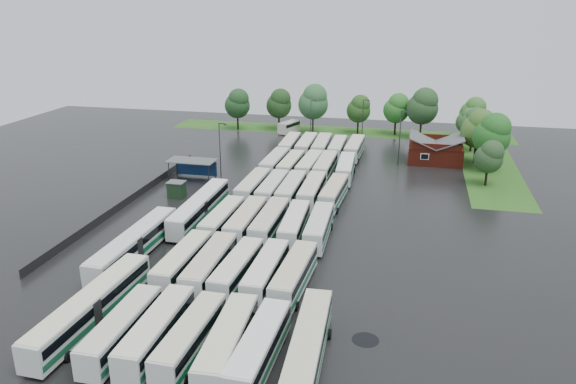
% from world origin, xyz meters
% --- Properties ---
extents(ground, '(160.00, 160.00, 0.00)m').
position_xyz_m(ground, '(0.00, 0.00, 0.00)').
color(ground, black).
rests_on(ground, ground).
extents(brick_building, '(10.07, 8.60, 5.39)m').
position_xyz_m(brick_building, '(24.00, 42.77, 1.87)').
color(brick_building, maroon).
rests_on(brick_building, ground).
extents(wash_shed, '(8.20, 4.20, 3.58)m').
position_xyz_m(wash_shed, '(-17.20, 22.02, 2.99)').
color(wash_shed, '#2D2D30').
rests_on(wash_shed, ground).
extents(utility_hut, '(2.70, 2.20, 2.62)m').
position_xyz_m(utility_hut, '(-16.20, 12.60, 1.32)').
color(utility_hut, black).
rests_on(utility_hut, ground).
extents(grass_strip_north, '(80.00, 10.00, 0.01)m').
position_xyz_m(grass_strip_north, '(2.00, 64.80, 0.01)').
color(grass_strip_north, '#295C18').
rests_on(grass_strip_north, ground).
extents(grass_strip_east, '(10.00, 50.00, 0.01)m').
position_xyz_m(grass_strip_east, '(34.00, 42.80, 0.01)').
color(grass_strip_east, '#295C18').
rests_on(grass_strip_east, ground).
extents(west_fence, '(0.10, 50.00, 1.20)m').
position_xyz_m(west_fence, '(-22.20, 8.00, 0.60)').
color(west_fence, '#2D2D30').
rests_on(west_fence, ground).
extents(bus_r0c0, '(2.54, 11.79, 3.28)m').
position_xyz_m(bus_r0c0, '(-4.58, -26.09, 1.80)').
color(bus_r0c0, silver).
rests_on(bus_r0c0, ground).
extents(bus_r0c1, '(2.74, 12.19, 3.39)m').
position_xyz_m(bus_r0c1, '(-1.35, -25.77, 1.86)').
color(bus_r0c1, silver).
rests_on(bus_r0c1, ground).
extents(bus_r0c2, '(2.78, 11.73, 3.25)m').
position_xyz_m(bus_r0c2, '(1.89, -25.89, 1.79)').
color(bus_r0c2, silver).
rests_on(bus_r0c2, ground).
extents(bus_r0c3, '(3.25, 12.48, 3.44)m').
position_xyz_m(bus_r0c3, '(5.39, -26.17, 1.89)').
color(bus_r0c3, silver).
rests_on(bus_r0c3, ground).
extents(bus_r0c4, '(2.86, 12.18, 3.37)m').
position_xyz_m(bus_r0c4, '(8.24, -26.27, 1.86)').
color(bus_r0c4, silver).
rests_on(bus_r0c4, ground).
extents(bus_r1c0, '(2.70, 12.08, 3.35)m').
position_xyz_m(bus_r1c0, '(-4.59, -12.25, 1.84)').
color(bus_r1c0, silver).
rests_on(bus_r1c0, ground).
extents(bus_r1c1, '(2.83, 12.40, 3.44)m').
position_xyz_m(bus_r1c1, '(-1.26, -12.53, 1.89)').
color(bus_r1c1, silver).
rests_on(bus_r1c1, ground).
extents(bus_r1c2, '(2.92, 11.75, 3.25)m').
position_xyz_m(bus_r1c2, '(1.87, -12.52, 1.79)').
color(bus_r1c2, silver).
rests_on(bus_r1c2, ground).
extents(bus_r1c3, '(2.55, 11.79, 3.28)m').
position_xyz_m(bus_r1c3, '(5.12, -12.44, 1.80)').
color(bus_r1c3, silver).
rests_on(bus_r1c3, ground).
extents(bus_r1c4, '(3.00, 12.10, 3.35)m').
position_xyz_m(bus_r1c4, '(8.26, -12.51, 1.84)').
color(bus_r1c4, silver).
rests_on(bus_r1c4, ground).
extents(bus_r2c0, '(2.70, 11.90, 3.30)m').
position_xyz_m(bus_r2c0, '(-4.45, 0.86, 1.82)').
color(bus_r2c0, silver).
rests_on(bus_r2c0, ground).
extents(bus_r2c1, '(2.66, 12.29, 3.42)m').
position_xyz_m(bus_r2c1, '(-1.16, 0.88, 1.88)').
color(bus_r2c1, silver).
rests_on(bus_r2c1, ground).
extents(bus_r2c2, '(2.63, 12.27, 3.42)m').
position_xyz_m(bus_r2c2, '(1.98, 1.18, 1.88)').
color(bus_r2c2, silver).
rests_on(bus_r2c2, ground).
extents(bus_r2c3, '(3.09, 11.92, 3.29)m').
position_xyz_m(bus_r2c3, '(5.29, 1.31, 1.81)').
color(bus_r2c3, silver).
rests_on(bus_r2c3, ground).
extents(bus_r2c4, '(2.90, 11.90, 3.29)m').
position_xyz_m(bus_r2c4, '(8.56, 1.22, 1.81)').
color(bus_r2c4, silver).
rests_on(bus_r2c4, ground).
extents(bus_r3c0, '(2.65, 12.16, 3.38)m').
position_xyz_m(bus_r3c0, '(-4.28, 14.86, 1.86)').
color(bus_r3c0, silver).
rests_on(bus_r3c0, ground).
extents(bus_r3c1, '(2.56, 11.99, 3.34)m').
position_xyz_m(bus_r3c1, '(-1.11, 14.70, 1.84)').
color(bus_r3c1, silver).
rests_on(bus_r3c1, ground).
extents(bus_r3c2, '(2.68, 12.17, 3.38)m').
position_xyz_m(bus_r3c2, '(1.87, 14.76, 1.86)').
color(bus_r3c2, silver).
rests_on(bus_r3c2, ground).
extents(bus_r3c3, '(2.75, 12.22, 3.39)m').
position_xyz_m(bus_r3c3, '(5.09, 15.00, 1.87)').
color(bus_r3c3, silver).
rests_on(bus_r3c3, ground).
extents(bus_r3c4, '(3.02, 11.90, 3.28)m').
position_xyz_m(bus_r3c4, '(8.46, 15.05, 1.81)').
color(bus_r3c4, silver).
rests_on(bus_r3c4, ground).
extents(bus_r4c0, '(2.73, 12.20, 3.39)m').
position_xyz_m(bus_r4c0, '(-4.25, 28.69, 1.86)').
color(bus_r4c0, silver).
rests_on(bus_r4c0, ground).
extents(bus_r4c1, '(2.72, 11.72, 3.25)m').
position_xyz_m(bus_r4c1, '(-1.16, 28.17, 1.79)').
color(bus_r4c1, silver).
rests_on(bus_r4c1, ground).
extents(bus_r4c2, '(2.91, 12.18, 3.37)m').
position_xyz_m(bus_r4c2, '(2.16, 28.35, 1.85)').
color(bus_r4c2, silver).
rests_on(bus_r4c2, ground).
extents(bus_r4c3, '(2.62, 12.23, 3.40)m').
position_xyz_m(bus_r4c3, '(5.01, 28.30, 1.87)').
color(bus_r4c3, silver).
rests_on(bus_r4c3, ground).
extents(bus_r4c4, '(3.17, 12.19, 3.36)m').
position_xyz_m(bus_r4c4, '(8.59, 28.17, 1.85)').
color(bus_r4c4, silver).
rests_on(bus_r4c4, ground).
extents(bus_r5c0, '(2.98, 12.08, 3.34)m').
position_xyz_m(bus_r5c0, '(-4.47, 42.01, 1.84)').
color(bus_r5c0, silver).
rests_on(bus_r5c0, ground).
extents(bus_r5c1, '(2.84, 12.32, 3.42)m').
position_xyz_m(bus_r5c1, '(-1.08, 42.02, 1.88)').
color(bus_r5c1, silver).
rests_on(bus_r5c1, ground).
extents(bus_r5c2, '(3.02, 12.45, 3.44)m').
position_xyz_m(bus_r5c2, '(2.02, 42.02, 1.89)').
color(bus_r5c2, silver).
rests_on(bus_r5c2, ground).
extents(bus_r5c3, '(2.69, 11.87, 3.29)m').
position_xyz_m(bus_r5c3, '(5.22, 41.67, 1.81)').
color(bus_r5c3, silver).
rests_on(bus_r5c3, ground).
extents(bus_r5c4, '(2.84, 12.23, 3.39)m').
position_xyz_m(bus_r5c4, '(8.53, 42.30, 1.86)').
color(bus_r5c4, silver).
rests_on(bus_r5c4, ground).
extents(artic_bus_west_a, '(3.28, 18.25, 3.37)m').
position_xyz_m(artic_bus_west_a, '(-9.29, -23.29, 1.87)').
color(artic_bus_west_a, silver).
rests_on(artic_bus_west_a, ground).
extents(artic_bus_west_b, '(2.77, 18.32, 3.40)m').
position_xyz_m(artic_bus_west_b, '(-9.10, 4.50, 1.88)').
color(artic_bus_west_b, silver).
rests_on(artic_bus_west_b, ground).
extents(artic_bus_west_c, '(2.89, 18.48, 3.42)m').
position_xyz_m(artic_bus_west_c, '(-12.14, -9.16, 1.90)').
color(artic_bus_west_c, silver).
rests_on(artic_bus_west_c, ground).
extents(artic_bus_east, '(3.43, 18.15, 3.35)m').
position_xyz_m(artic_bus_east, '(12.28, -26.48, 1.86)').
color(artic_bus_east, silver).
rests_on(artic_bus_east, ground).
extents(minibus, '(4.30, 6.60, 2.71)m').
position_xyz_m(minibus, '(-8.81, 60.34, 1.50)').
color(minibus, silver).
rests_on(minibus, ground).
extents(tree_north_0, '(5.98, 5.98, 9.91)m').
position_xyz_m(tree_north_0, '(-21.38, 60.95, 6.37)').
color(tree_north_0, black).
rests_on(tree_north_0, ground).
extents(tree_north_1, '(5.99, 5.99, 9.91)m').
position_xyz_m(tree_north_1, '(-11.77, 63.13, 6.38)').
color(tree_north_1, black).
rests_on(tree_north_1, ground).
extents(tree_north_2, '(6.94, 6.94, 11.49)m').
position_xyz_m(tree_north_2, '(-3.24, 61.52, 7.39)').
color(tree_north_2, '#2F1F17').
rests_on(tree_north_2, ground).
extents(tree_north_3, '(5.49, 5.49, 9.10)m').
position_xyz_m(tree_north_3, '(7.07, 63.29, 5.85)').
color(tree_north_3, black).
rests_on(tree_north_3, ground).
extents(tree_north_4, '(5.86, 5.86, 9.70)m').
position_xyz_m(tree_north_4, '(15.58, 63.95, 6.24)').
color(tree_north_4, black).
rests_on(tree_north_4, ground).
extents(tree_north_5, '(6.95, 6.95, 11.52)m').
position_xyz_m(tree_north_5, '(21.30, 61.36, 7.41)').
color(tree_north_5, black).
rests_on(tree_north_5, ground).
extents(tree_north_6, '(5.67, 5.67, 9.39)m').
position_xyz_m(tree_north_6, '(32.31, 64.45, 6.04)').
color(tree_north_6, black).
rests_on(tree_north_6, ground).
extents(tree_east_0, '(4.77, 4.77, 7.90)m').
position_xyz_m(tree_east_0, '(32.24, 29.68, 5.08)').
color(tree_east_0, black).
rests_on(tree_east_0, ground).
extents(tree_east_1, '(6.58, 6.58, 10.90)m').
position_xyz_m(tree_east_1, '(33.45, 38.16, 7.02)').
color(tree_east_1, '#3D2C1E').
rests_on(tree_east_1, ground).
extents(tree_east_2, '(6.34, 6.34, 10.50)m').
position_xyz_m(tree_east_2, '(31.58, 43.60, 6.75)').
color(tree_east_2, black).
rests_on(tree_east_2, ground).
extents(tree_east_3, '(5.55, 5.55, 9.19)m').
position_xyz_m(tree_east_3, '(31.52, 52.38, 5.91)').
color(tree_east_3, black).
rests_on(tree_east_3, ground).
extents(tree_east_4, '(4.76, 4.75, 7.86)m').
position_xyz_m(tree_east_4, '(30.84, 59.05, 5.05)').
color(tree_east_4, black).
rests_on(tree_east_4, ground).
extents(lamp_post_ne, '(1.60, 0.31, 10.37)m').
position_xyz_m(lamp_post_ne, '(17.35, 38.84, 6.02)').
color(lamp_post_ne, '#2D2D30').
rests_on(lamp_post_ne, ground).
extents(lamp_post_nw, '(1.50, 0.29, 9.71)m').
position_xyz_m(lamp_post_nw, '(-12.79, 24.23, 5.64)').
color(lamp_post_nw, '#2D2D30').
rests_on(lamp_post_nw, ground).
extents(lamp_post_back_w, '(1.40, 0.27, 9.07)m').
position_xyz_m(lamp_post_back_w, '(-2.28, 53.62, 5.27)').
color(lamp_post_back_w, '#2D2D30').
rests_on(lamp_post_back_w, ground).
extents(lamp_post_back_e, '(1.47, 0.29, 9.54)m').
position_xyz_m(lamp_post_back_e, '(8.91, 54.31, 5.54)').
color(lamp_post_back_e, '#2D2D30').
rests_on(lamp_post_back_e, ground).
extents(puddle_0, '(5.14, 5.14, 0.01)m').
position_xyz_m(puddle_0, '(-2.28, -22.16, 0.00)').
color(puddle_0, black).
rests_on(puddle_0, ground).
extents(puddle_1, '(4.38, 4.38, 0.01)m').
position_xyz_m(puddle_1, '(6.48, -22.42, 0.00)').
color(puddle_1, black).
rests_on(puddle_1, ground).
extents(puddle_2, '(6.21, 6.21, 0.01)m').
position_xyz_m(puddle_2, '(-5.64, 2.47, 0.00)').
color(puddle_2, black).
rests_on(puddle_2, ground).
extents(puddle_3, '(4.06, 4.06, 0.01)m').
position_xyz_m(puddle_3, '(2.73, -2.23, 0.00)').
color(puddle_3, black).
rests_on(puddle_3, ground).
extents(puddle_4, '(2.55, 2.55, 0.01)m').
position_xyz_m(puddle_4, '(16.70, -20.14, 0.00)').
color(puddle_4, black).
rests_on(puddle_4, ground).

